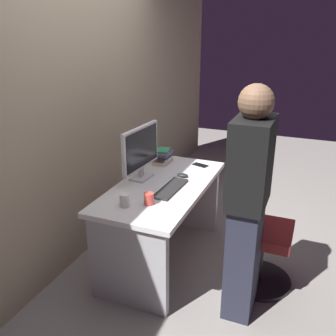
{
  "coord_description": "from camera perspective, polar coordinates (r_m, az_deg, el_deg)",
  "views": [
    {
      "loc": [
        -2.62,
        -1.12,
        1.95
      ],
      "look_at": [
        0.0,
        -0.05,
        0.87
      ],
      "focal_mm": 39.91,
      "sensor_mm": 36.0,
      "label": 1
    }
  ],
  "objects": [
    {
      "name": "ground_plane",
      "position": [
        3.45,
        -0.79,
        -13.58
      ],
      "size": [
        9.0,
        9.0,
        0.0
      ],
      "primitive_type": "plane",
      "color": "gray"
    },
    {
      "name": "wall_back",
      "position": [
        3.26,
        -13.64,
        12.3
      ],
      "size": [
        6.4,
        0.1,
        3.0
      ],
      "primitive_type": "cube",
      "color": "tan",
      "rests_on": "ground"
    },
    {
      "name": "desk",
      "position": [
        3.2,
        -0.83,
        -6.16
      ],
      "size": [
        1.4,
        0.7,
        0.72
      ],
      "color": "white",
      "rests_on": "ground"
    },
    {
      "name": "office_chair",
      "position": [
        3.05,
        13.17,
        -9.8
      ],
      "size": [
        0.52,
        0.52,
        0.94
      ],
      "color": "black",
      "rests_on": "ground"
    },
    {
      "name": "person_at_desk",
      "position": [
        2.54,
        12.04,
        -5.58
      ],
      "size": [
        0.4,
        0.24,
        1.64
      ],
      "color": "#262838",
      "rests_on": "ground"
    },
    {
      "name": "monitor",
      "position": [
        3.14,
        -4.17,
        2.78
      ],
      "size": [
        0.54,
        0.15,
        0.46
      ],
      "color": "silver",
      "rests_on": "desk"
    },
    {
      "name": "keyboard",
      "position": [
        2.99,
        0.43,
        -3.14
      ],
      "size": [
        0.44,
        0.15,
        0.02
      ],
      "primitive_type": "cube",
      "rotation": [
        0.0,
        0.0,
        -0.04
      ],
      "color": "#262626",
      "rests_on": "desk"
    },
    {
      "name": "mouse",
      "position": [
        3.24,
        2.24,
        -1.12
      ],
      "size": [
        0.06,
        0.1,
        0.03
      ],
      "primitive_type": "ellipsoid",
      "color": "black",
      "rests_on": "desk"
    },
    {
      "name": "cup_near_keyboard",
      "position": [
        2.75,
        -2.93,
        -4.71
      ],
      "size": [
        0.07,
        0.07,
        0.09
      ],
      "primitive_type": "cylinder",
      "color": "#D84C3F",
      "rests_on": "desk"
    },
    {
      "name": "cup_by_monitor",
      "position": [
        2.73,
        -6.6,
        -4.89
      ],
      "size": [
        0.07,
        0.07,
        0.1
      ],
      "primitive_type": "cylinder",
      "color": "white",
      "rests_on": "desk"
    },
    {
      "name": "book_stack",
      "position": [
        3.54,
        -0.82,
        1.75
      ],
      "size": [
        0.23,
        0.16,
        0.14
      ],
      "color": "beige",
      "rests_on": "desk"
    },
    {
      "name": "cell_phone",
      "position": [
        3.52,
        4.96,
        0.45
      ],
      "size": [
        0.11,
        0.16,
        0.01
      ],
      "primitive_type": "cube",
      "rotation": [
        0.0,
        0.0,
        -0.3
      ],
      "color": "black",
      "rests_on": "desk"
    }
  ]
}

